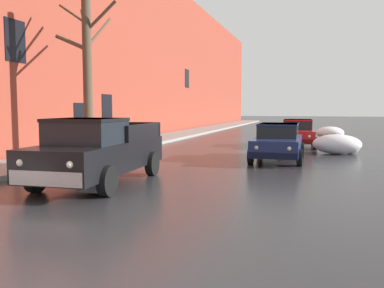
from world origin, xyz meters
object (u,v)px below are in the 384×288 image
Objects in this scene: pickup_truck_black_approaching_near_lane at (98,151)px; bare_tree_second_along_sidewalk at (87,66)px; sedan_red_parked_kerbside_mid at (297,132)px; sedan_darkblue_parked_kerbside_close at (278,141)px.

bare_tree_second_along_sidewalk is at bearing 124.38° from pickup_truck_black_approaching_near_lane.
sedan_red_parked_kerbside_mid is (7.28, 8.32, -2.82)m from bare_tree_second_along_sidewalk.
bare_tree_second_along_sidewalk is 11.41m from sedan_red_parked_kerbside_mid.
sedan_darkblue_parked_kerbside_close is at bearing -94.44° from sedan_red_parked_kerbside_mid.
bare_tree_second_along_sidewalk is 1.29× the size of pickup_truck_black_approaching_near_lane.
pickup_truck_black_approaching_near_lane is 1.19× the size of sedan_darkblue_parked_kerbside_close.
bare_tree_second_along_sidewalk is 1.53× the size of sedan_darkblue_parked_kerbside_close.
bare_tree_second_along_sidewalk is 7.76m from sedan_darkblue_parked_kerbside_close.
sedan_red_parked_kerbside_mid is (4.60, 12.25, -0.13)m from pickup_truck_black_approaching_near_lane.
pickup_truck_black_approaching_near_lane is at bearing -55.62° from bare_tree_second_along_sidewalk.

